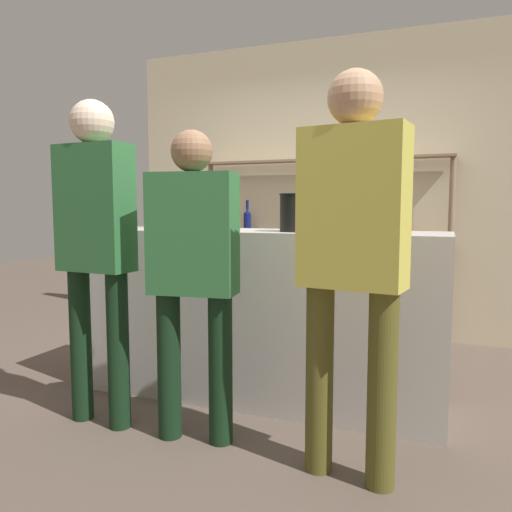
{
  "coord_description": "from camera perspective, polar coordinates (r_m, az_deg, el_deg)",
  "views": [
    {
      "loc": [
        1.12,
        -2.92,
        1.22
      ],
      "look_at": [
        0.0,
        0.0,
        0.92
      ],
      "focal_mm": 35.0,
      "sensor_mm": 36.0,
      "label": 1
    }
  ],
  "objects": [
    {
      "name": "customer_left",
      "position": [
        2.88,
        -17.86,
        2.36
      ],
      "size": [
        0.44,
        0.24,
        1.8
      ],
      "rotation": [
        0.0,
        0.0,
        1.5
      ],
      "color": "black",
      "rests_on": "ground_plane"
    },
    {
      "name": "back_shelf",
      "position": [
        4.76,
        7.37,
        4.39
      ],
      "size": [
        2.35,
        0.18,
        1.67
      ],
      "color": "#897056",
      "rests_on": "ground_plane"
    },
    {
      "name": "wine_glass",
      "position": [
        3.06,
        -3.48,
        5.19
      ],
      "size": [
        0.07,
        0.07,
        0.17
      ],
      "color": "silver",
      "rests_on": "bar_counter"
    },
    {
      "name": "customer_center",
      "position": [
        2.57,
        -7.19,
        -0.78
      ],
      "size": [
        0.47,
        0.25,
        1.61
      ],
      "rotation": [
        0.0,
        0.0,
        1.7
      ],
      "color": "black",
      "rests_on": "ground_plane"
    },
    {
      "name": "customer_right",
      "position": [
        2.2,
        10.96,
        1.4
      ],
      "size": [
        0.48,
        0.27,
        1.8
      ],
      "rotation": [
        0.0,
        0.0,
        1.42
      ],
      "color": "brown",
      "rests_on": "ground_plane"
    },
    {
      "name": "counter_bottle_2",
      "position": [
        3.0,
        8.59,
        5.16
      ],
      "size": [
        0.07,
        0.07,
        0.33
      ],
      "color": "black",
      "rests_on": "bar_counter"
    },
    {
      "name": "counter_bottle_1",
      "position": [
        3.13,
        7.26,
        5.11
      ],
      "size": [
        0.08,
        0.08,
        0.31
      ],
      "color": "black",
      "rests_on": "bar_counter"
    },
    {
      "name": "ground_plane",
      "position": [
        3.36,
        0.0,
        -15.75
      ],
      "size": [
        16.0,
        16.0,
        0.0
      ],
      "primitive_type": "plane",
      "color": "brown"
    },
    {
      "name": "ice_bucket",
      "position": [
        2.98,
        4.6,
        4.97
      ],
      "size": [
        0.2,
        0.2,
        0.23
      ],
      "color": "black",
      "rests_on": "bar_counter"
    },
    {
      "name": "back_wall",
      "position": [
        4.93,
        7.95,
        7.63
      ],
      "size": [
        3.92,
        0.12,
        2.8
      ],
      "primitive_type": "cube",
      "color": "beige",
      "rests_on": "ground_plane"
    },
    {
      "name": "counter_bottle_0",
      "position": [
        3.58,
        -10.81,
        5.26
      ],
      "size": [
        0.09,
        0.09,
        0.34
      ],
      "color": "black",
      "rests_on": "bar_counter"
    },
    {
      "name": "bar_counter",
      "position": [
        3.2,
        0.0,
        -6.73
      ],
      "size": [
        2.32,
        0.57,
        1.08
      ],
      "primitive_type": "cube",
      "color": "#B7B2AD",
      "rests_on": "ground_plane"
    }
  ]
}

